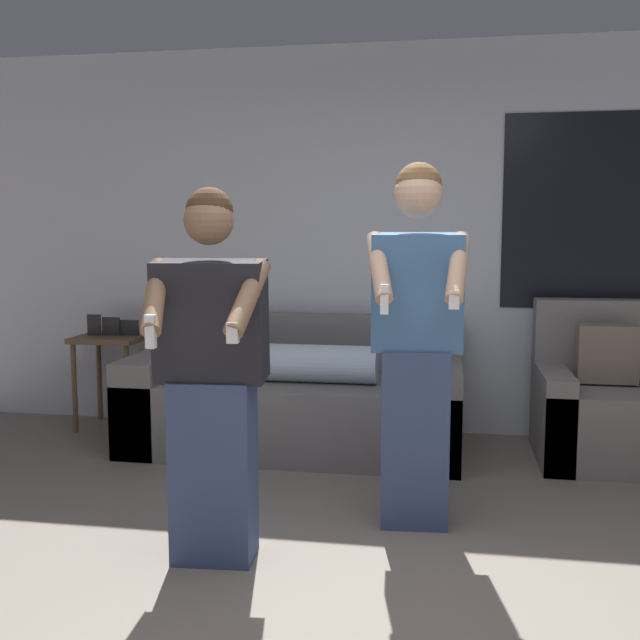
# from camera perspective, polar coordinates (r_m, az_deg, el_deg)

# --- Properties ---
(wall_back) EXTENTS (6.64, 0.07, 2.70)m
(wall_back) POSITION_cam_1_polar(r_m,az_deg,el_deg) (5.30, 6.04, 6.03)
(wall_back) COLOR silver
(wall_back) RESTS_ON ground_plane
(couch) EXTENTS (2.15, 1.00, 0.84)m
(couch) POSITION_cam_1_polar(r_m,az_deg,el_deg) (4.98, -1.84, -6.10)
(couch) COLOR slate
(couch) RESTS_ON ground_plane
(armchair) EXTENTS (0.83, 0.82, 0.98)m
(armchair) POSITION_cam_1_polar(r_m,az_deg,el_deg) (5.00, 20.91, -6.20)
(armchair) COLOR slate
(armchair) RESTS_ON ground_plane
(side_table) EXTENTS (0.48, 0.46, 0.83)m
(side_table) POSITION_cam_1_polar(r_m,az_deg,el_deg) (5.60, -15.58, -2.19)
(side_table) COLOR brown
(side_table) RESTS_ON ground_plane
(person_left) EXTENTS (0.52, 0.48, 1.60)m
(person_left) POSITION_cam_1_polar(r_m,az_deg,el_deg) (3.21, -8.25, -4.46)
(person_left) COLOR #384770
(person_left) RESTS_ON ground_plane
(person_right) EXTENTS (0.49, 0.48, 1.74)m
(person_right) POSITION_cam_1_polar(r_m,az_deg,el_deg) (3.58, 7.33, -1.79)
(person_right) COLOR #384770
(person_right) RESTS_ON ground_plane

